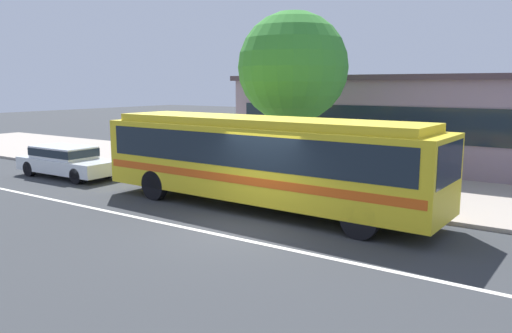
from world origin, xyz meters
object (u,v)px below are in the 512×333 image
Objects in this scene: street_tree_near_stop at (293,68)px; bus_stop_sign at (385,157)px; pedestrian_waiting_near_sign at (323,162)px; pedestrian_standing_by_tree at (297,163)px; sedan_behind_bus at (66,160)px; transit_bus at (261,156)px; pedestrian_walking_along_curb at (308,159)px.

bus_stop_sign is at bearing -27.69° from street_tree_near_stop.
pedestrian_standing_by_tree is at bearing -153.84° from pedestrian_waiting_near_sign.
sedan_behind_bus is at bearing -151.86° from street_tree_near_stop.
sedan_behind_bus is 9.92m from pedestrian_standing_by_tree.
transit_bus reaches higher than pedestrian_standing_by_tree.
bus_stop_sign is (3.46, -1.55, 0.52)m from pedestrian_walking_along_curb.
transit_bus reaches higher than pedestrian_waiting_near_sign.
pedestrian_waiting_near_sign reaches higher than pedestrian_walking_along_curb.
street_tree_near_stop is (-2.02, 1.30, 3.35)m from pedestrian_waiting_near_sign.
transit_bus is 6.58× the size of pedestrian_walking_along_curb.
pedestrian_walking_along_curb is 0.26× the size of street_tree_near_stop.
pedestrian_standing_by_tree is at bearing -90.36° from pedestrian_walking_along_curb.
pedestrian_standing_by_tree is at bearing 167.63° from bus_stop_sign.
transit_bus is 2.78m from pedestrian_standing_by_tree.
bus_stop_sign is at bearing 31.17° from transit_bus.
sedan_behind_bus is 10.15m from street_tree_near_stop.
pedestrian_walking_along_curb is at bearing -36.54° from street_tree_near_stop.
transit_bus is at bearing -100.24° from pedestrian_waiting_near_sign.
street_tree_near_stop is (-4.68, 2.45, 2.84)m from bus_stop_sign.
sedan_behind_bus is 10.18m from pedestrian_walking_along_curb.
pedestrian_waiting_near_sign is 0.73× the size of bus_stop_sign.
transit_bus reaches higher than pedestrian_walking_along_curb.
pedestrian_standing_by_tree is (9.53, 2.75, 0.36)m from sedan_behind_bus.
street_tree_near_stop is at bearing 147.22° from pedestrian_waiting_near_sign.
pedestrian_walking_along_curb is (-0.24, 3.50, -0.52)m from transit_bus.
bus_stop_sign is (12.99, 1.99, 0.93)m from sedan_behind_bus.
pedestrian_waiting_near_sign is 4.12m from street_tree_near_stop.
sedan_behind_bus is 2.75× the size of pedestrian_walking_along_curb.
transit_bus is 4.77× the size of bus_stop_sign.
pedestrian_walking_along_curb is 0.79m from pedestrian_standing_by_tree.
pedestrian_waiting_near_sign is at bearing 26.16° from pedestrian_standing_by_tree.
pedestrian_standing_by_tree is (-0.24, 2.71, -0.57)m from transit_bus.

